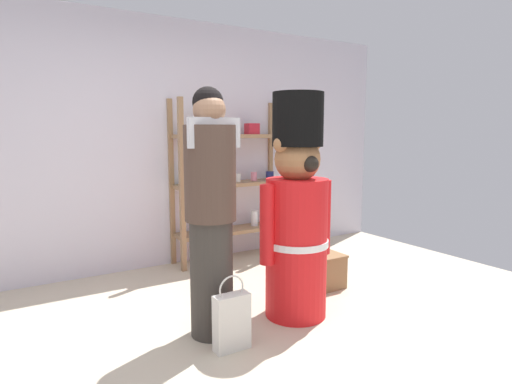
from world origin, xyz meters
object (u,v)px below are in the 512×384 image
object	(u,v)px
merchandise_shelf	(229,179)
shopping_bag	(232,321)
teddy_bear_guard	(297,216)
display_crate	(320,270)
person_shopper	(211,210)

from	to	relation	value
merchandise_shelf	shopping_bag	size ratio (longest dim) A/B	3.49
teddy_bear_guard	merchandise_shelf	bearing A→B (deg)	79.75
merchandise_shelf	display_crate	distance (m)	1.49
person_shopper	shopping_bag	world-z (taller)	person_shopper
teddy_bear_guard	display_crate	bearing A→B (deg)	33.64
person_shopper	display_crate	world-z (taller)	person_shopper
person_shopper	shopping_bag	size ratio (longest dim) A/B	3.40
merchandise_shelf	teddy_bear_guard	size ratio (longest dim) A/B	1.03
person_shopper	display_crate	bearing A→B (deg)	14.44
shopping_bag	display_crate	world-z (taller)	shopping_bag
teddy_bear_guard	person_shopper	world-z (taller)	person_shopper
person_shopper	display_crate	xyz separation A→B (m)	(1.27, 0.33, -0.74)
shopping_bag	display_crate	size ratio (longest dim) A/B	1.32
display_crate	merchandise_shelf	bearing A→B (deg)	102.12
merchandise_shelf	shopping_bag	distance (m)	2.22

